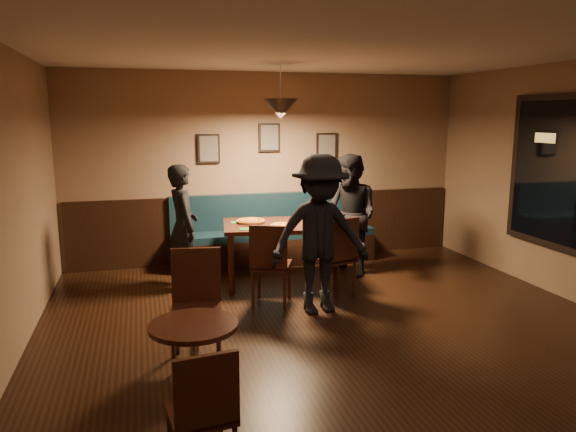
# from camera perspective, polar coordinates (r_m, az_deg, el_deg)

# --- Properties ---
(floor) EXTENTS (7.00, 7.00, 0.00)m
(floor) POSITION_cam_1_polar(r_m,az_deg,el_deg) (5.21, 7.30, -14.07)
(floor) COLOR black
(floor) RESTS_ON ground
(ceiling) EXTENTS (7.00, 7.00, 0.00)m
(ceiling) POSITION_cam_1_polar(r_m,az_deg,el_deg) (4.78, 8.12, 18.11)
(ceiling) COLOR silver
(ceiling) RESTS_ON ground
(wall_back) EXTENTS (6.00, 0.00, 6.00)m
(wall_back) POSITION_cam_1_polar(r_m,az_deg,el_deg) (8.11, -2.03, 5.15)
(wall_back) COLOR #8C704F
(wall_back) RESTS_ON ground
(wainscot) EXTENTS (5.88, 0.06, 1.00)m
(wainscot) POSITION_cam_1_polar(r_m,az_deg,el_deg) (8.22, -1.94, -1.13)
(wainscot) COLOR black
(wainscot) RESTS_ON ground
(booth_bench) EXTENTS (3.00, 0.60, 1.00)m
(booth_bench) POSITION_cam_1_polar(r_m,az_deg,el_deg) (7.96, -1.49, -1.51)
(booth_bench) COLOR #0F232D
(booth_bench) RESTS_ON ground
(picture_left) EXTENTS (0.32, 0.04, 0.42)m
(picture_left) POSITION_cam_1_polar(r_m,az_deg,el_deg) (7.90, -8.41, 7.08)
(picture_left) COLOR black
(picture_left) RESTS_ON wall_back
(picture_center) EXTENTS (0.32, 0.04, 0.42)m
(picture_center) POSITION_cam_1_polar(r_m,az_deg,el_deg) (8.05, -2.00, 8.32)
(picture_center) COLOR black
(picture_center) RESTS_ON wall_back
(picture_right) EXTENTS (0.32, 0.04, 0.42)m
(picture_right) POSITION_cam_1_polar(r_m,az_deg,el_deg) (8.31, 4.10, 7.34)
(picture_right) COLOR black
(picture_right) RESTS_ON wall_back
(pendant_lamp) EXTENTS (0.44, 0.44, 0.25)m
(pendant_lamp) POSITION_cam_1_polar(r_m,az_deg,el_deg) (6.85, -0.79, 11.28)
(pendant_lamp) COLOR black
(pendant_lamp) RESTS_ON ceiling
(dining_table) EXTENTS (1.60, 1.15, 0.79)m
(dining_table) POSITION_cam_1_polar(r_m,az_deg,el_deg) (7.07, -0.75, -3.92)
(dining_table) COLOR black
(dining_table) RESTS_ON floor
(chair_near_left) EXTENTS (0.56, 0.56, 0.97)m
(chair_near_left) POSITION_cam_1_polar(r_m,az_deg,el_deg) (6.24, -1.78, -5.04)
(chair_near_left) COLOR black
(chair_near_left) RESTS_ON floor
(chair_near_right) EXTENTS (0.54, 0.54, 0.99)m
(chair_near_right) POSITION_cam_1_polar(r_m,az_deg,el_deg) (6.52, 4.77, -4.30)
(chair_near_right) COLOR black
(chair_near_right) RESTS_ON floor
(diner_left) EXTENTS (0.46, 0.62, 1.58)m
(diner_left) POSITION_cam_1_polar(r_m,az_deg,el_deg) (6.92, -11.08, -1.10)
(diner_left) COLOR black
(diner_left) RESTS_ON floor
(diner_right) EXTENTS (0.90, 0.99, 1.66)m
(diner_right) POSITION_cam_1_polar(r_m,az_deg,el_deg) (7.37, 6.68, 0.08)
(diner_right) COLOR black
(diner_right) RESTS_ON floor
(diner_front) EXTENTS (1.17, 0.72, 1.76)m
(diner_front) POSITION_cam_1_polar(r_m,az_deg,el_deg) (5.90, 3.41, -2.00)
(diner_front) COLOR black
(diner_front) RESTS_ON floor
(pizza_a) EXTENTS (0.49, 0.49, 0.04)m
(pizza_a) POSITION_cam_1_polar(r_m,az_deg,el_deg) (7.04, -3.97, -0.54)
(pizza_a) COLOR gold
(pizza_a) RESTS_ON dining_table
(pizza_b) EXTENTS (0.35, 0.35, 0.04)m
(pizza_b) POSITION_cam_1_polar(r_m,az_deg,el_deg) (6.76, -0.52, -1.00)
(pizza_b) COLOR orange
(pizza_b) RESTS_ON dining_table
(pizza_c) EXTENTS (0.36, 0.36, 0.04)m
(pizza_c) POSITION_cam_1_polar(r_m,az_deg,el_deg) (7.29, 2.44, -0.14)
(pizza_c) COLOR orange
(pizza_c) RESTS_ON dining_table
(soda_glass) EXTENTS (0.09, 0.09, 0.15)m
(soda_glass) POSITION_cam_1_polar(r_m,az_deg,el_deg) (6.83, 4.97, -0.45)
(soda_glass) COLOR black
(soda_glass) RESTS_ON dining_table
(tabasco_bottle) EXTENTS (0.03, 0.03, 0.12)m
(tabasco_bottle) POSITION_cam_1_polar(r_m,az_deg,el_deg) (7.11, 3.81, -0.10)
(tabasco_bottle) COLOR #A50509
(tabasco_bottle) RESTS_ON dining_table
(napkin_a) EXTENTS (0.14, 0.14, 0.01)m
(napkin_a) POSITION_cam_1_polar(r_m,az_deg,el_deg) (7.06, -5.52, -0.67)
(napkin_a) COLOR #217F2C
(napkin_a) RESTS_ON dining_table
(napkin_b) EXTENTS (0.15, 0.15, 0.01)m
(napkin_b) POSITION_cam_1_polar(r_m,az_deg,el_deg) (6.65, -4.57, -1.36)
(napkin_b) COLOR #1D7027
(napkin_b) RESTS_ON dining_table
(cutlery_set) EXTENTS (0.17, 0.06, 0.00)m
(cutlery_set) POSITION_cam_1_polar(r_m,az_deg,el_deg) (6.57, -0.36, -1.48)
(cutlery_set) COLOR silver
(cutlery_set) RESTS_ON dining_table
(cafe_table) EXTENTS (0.75, 0.75, 0.69)m
(cafe_table) POSITION_cam_1_polar(r_m,az_deg,el_deg) (4.16, -9.84, -15.54)
(cafe_table) COLOR #311D0D
(cafe_table) RESTS_ON floor
(cafe_chair_far) EXTENTS (0.50, 0.50, 1.00)m
(cafe_chair_far) POSITION_cam_1_polar(r_m,az_deg,el_deg) (4.84, -9.72, -9.68)
(cafe_chair_far) COLOR black
(cafe_chair_far) RESTS_ON floor
(cafe_chair_near) EXTENTS (0.42, 0.42, 0.85)m
(cafe_chair_near) POSITION_cam_1_polar(r_m,az_deg,el_deg) (3.47, -9.25, -19.66)
(cafe_chair_near) COLOR black
(cafe_chair_near) RESTS_ON floor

